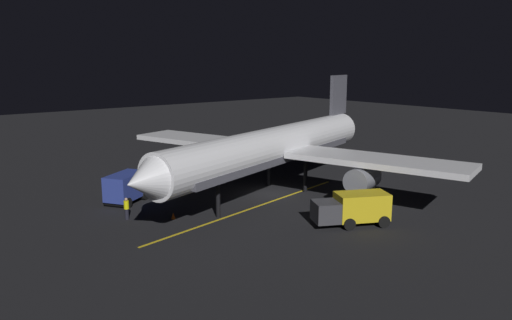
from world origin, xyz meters
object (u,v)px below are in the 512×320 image
(baggage_truck, at_px, (130,187))
(ground_crew_worker, at_px, (127,208))
(traffic_cone_near_right, at_px, (173,216))
(airliner, at_px, (276,148))
(traffic_cone_near_left, at_px, (201,182))
(catering_truck, at_px, (354,209))

(baggage_truck, relative_size, ground_crew_worker, 3.40)
(traffic_cone_near_right, bearing_deg, airliner, -86.07)
(airliner, height_order, baggage_truck, airliner)
(ground_crew_worker, distance_m, traffic_cone_near_left, 11.94)
(airliner, bearing_deg, traffic_cone_near_right, 93.93)
(ground_crew_worker, relative_size, traffic_cone_near_left, 3.16)
(traffic_cone_near_right, bearing_deg, baggage_truck, 3.23)
(catering_truck, bearing_deg, baggage_truck, 31.72)
(airliner, xyz_separation_m, traffic_cone_near_left, (7.15, 3.70, -4.05))
(traffic_cone_near_left, bearing_deg, baggage_truck, 97.63)
(catering_truck, xyz_separation_m, traffic_cone_near_right, (9.75, 9.87, -1.00))
(traffic_cone_near_left, bearing_deg, traffic_cone_near_right, 135.92)
(catering_truck, bearing_deg, traffic_cone_near_right, 45.37)
(ground_crew_worker, relative_size, traffic_cone_near_right, 3.16)
(baggage_truck, relative_size, traffic_cone_near_left, 10.76)
(ground_crew_worker, bearing_deg, airliner, -95.99)
(catering_truck, relative_size, traffic_cone_near_right, 10.86)
(ground_crew_worker, bearing_deg, baggage_truck, -27.85)
(traffic_cone_near_right, bearing_deg, ground_crew_worker, 51.04)
(airliner, distance_m, baggage_truck, 13.58)
(airliner, distance_m, catering_truck, 11.07)
(baggage_truck, xyz_separation_m, ground_crew_worker, (-4.58, 2.42, -0.41))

